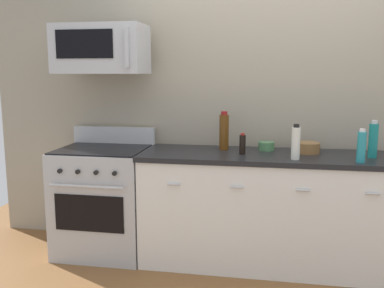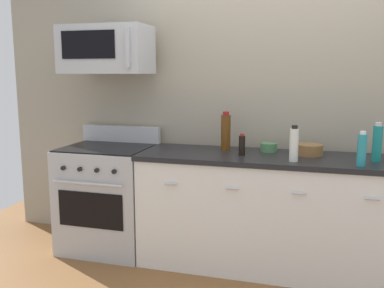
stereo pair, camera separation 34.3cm
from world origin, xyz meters
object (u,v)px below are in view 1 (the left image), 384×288
at_px(bottle_soy_sauce_dark, 242,144).
at_px(microwave, 101,49).
at_px(bottle_sparkling_teal, 373,140).
at_px(bottle_dish_soap, 361,147).
at_px(bowl_wooden_salad, 307,147).
at_px(bowl_green_glaze, 266,146).
at_px(bottle_vinegar_white, 296,143).
at_px(range_oven, 104,199).
at_px(bottle_wine_amber, 224,132).

bearing_deg(bottle_soy_sauce_dark, microwave, 175.40).
height_order(microwave, bottle_sparkling_teal, microwave).
distance_m(bottle_dish_soap, bottle_soy_sauce_dark, 0.87).
relative_size(bottle_dish_soap, bowl_wooden_salad, 1.20).
xyz_separation_m(bottle_sparkling_teal, bowl_green_glaze, (-0.79, 0.18, -0.10)).
bearing_deg(bowl_green_glaze, bowl_wooden_salad, -11.84).
distance_m(bottle_sparkling_teal, bottle_vinegar_white, 0.60).
xyz_separation_m(range_oven, bottle_soy_sauce_dark, (1.19, -0.05, 0.53)).
distance_m(range_oven, bowl_wooden_salad, 1.77).
bearing_deg(bottle_wine_amber, bottle_sparkling_teal, -6.96).
xyz_separation_m(bottle_wine_amber, bottle_dish_soap, (1.02, -0.34, -0.04)).
relative_size(bottle_vinegar_white, bowl_green_glaze, 1.97).
distance_m(bottle_dish_soap, bowl_wooden_salad, 0.47).
bearing_deg(bottle_dish_soap, bottle_sparkling_teal, 58.48).
relative_size(microwave, bottle_soy_sauce_dark, 4.40).
relative_size(bottle_wine_amber, bowl_green_glaze, 2.39).
bearing_deg(bottle_vinegar_white, bowl_wooden_salad, 68.93).
distance_m(range_oven, bottle_vinegar_white, 1.70).
xyz_separation_m(bottle_dish_soap, bottle_soy_sauce_dark, (-0.86, 0.16, -0.04)).
height_order(bottle_sparkling_teal, bottle_soy_sauce_dark, bottle_sparkling_teal).
bearing_deg(bottle_sparkling_teal, bottle_soy_sauce_dark, -177.82).
bearing_deg(bowl_wooden_salad, bottle_soy_sauce_dark, -163.61).
distance_m(microwave, bottle_dish_soap, 2.19).
xyz_separation_m(range_oven, bottle_sparkling_teal, (2.17, -0.01, 0.59)).
relative_size(microwave, bottle_wine_amber, 2.31).
bearing_deg(bottle_vinegar_white, bottle_soy_sauce_dark, 161.75).
bearing_deg(bottle_sparkling_teal, bottle_wine_amber, 173.04).
height_order(bottle_dish_soap, bowl_green_glaze, bottle_dish_soap).
bearing_deg(bottle_wine_amber, bowl_green_glaze, 6.58).
bearing_deg(bottle_dish_soap, bottle_wine_amber, 161.65).
distance_m(bottle_vinegar_white, bottle_dish_soap, 0.46).
bearing_deg(bottle_dish_soap, bowl_wooden_salad, 138.17).
height_order(microwave, bottle_wine_amber, microwave).
bearing_deg(microwave, bottle_sparkling_teal, -1.55).
height_order(microwave, bottle_soy_sauce_dark, microwave).
distance_m(range_oven, bottle_soy_sauce_dark, 1.31).
bearing_deg(bowl_green_glaze, bottle_dish_soap, -29.48).
relative_size(bottle_dish_soap, bowl_green_glaze, 1.81).
relative_size(bottle_sparkling_teal, bottle_soy_sauce_dark, 1.69).
distance_m(range_oven, bottle_wine_amber, 1.20).
distance_m(bottle_wine_amber, bowl_wooden_salad, 0.68).
bearing_deg(bottle_soy_sauce_dark, bowl_wooden_salad, 16.39).
distance_m(bottle_wine_amber, bottle_dish_soap, 1.08).
xyz_separation_m(microwave, bottle_sparkling_teal, (2.17, -0.06, -0.69)).
height_order(range_oven, bottle_wine_amber, bottle_wine_amber).
xyz_separation_m(bowl_green_glaze, bowl_wooden_salad, (0.32, -0.07, 0.01)).
height_order(bottle_vinegar_white, bottle_wine_amber, bottle_wine_amber).
bearing_deg(bowl_green_glaze, bottle_wine_amber, -173.42).
relative_size(bottle_vinegar_white, bowl_wooden_salad, 1.30).
distance_m(bottle_sparkling_teal, bottle_soy_sauce_dark, 0.98).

